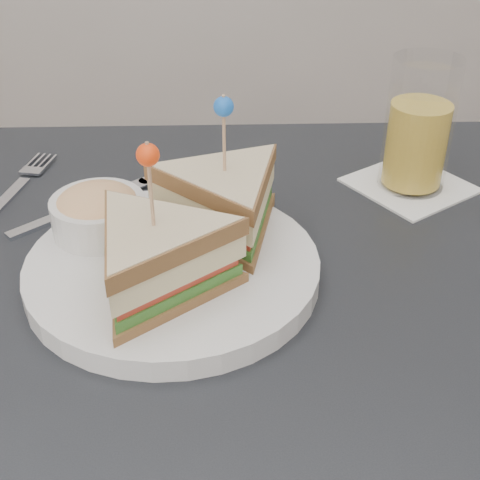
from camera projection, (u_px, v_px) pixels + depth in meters
name	position (u px, v px, depth m)	size (l,w,h in m)	color
table	(231.00, 346.00, 0.70)	(0.80, 0.80, 0.75)	black
plate_meal	(179.00, 235.00, 0.65)	(0.34, 0.33, 0.17)	silver
cutlery_fork	(18.00, 186.00, 0.83)	(0.06, 0.19, 0.01)	silver
cutlery_knife	(78.00, 209.00, 0.78)	(0.16, 0.14, 0.01)	silver
drink_set	(418.00, 133.00, 0.79)	(0.18, 0.18, 0.16)	white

